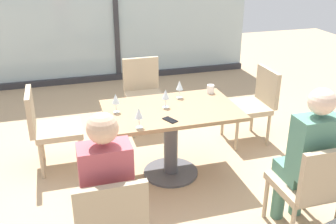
# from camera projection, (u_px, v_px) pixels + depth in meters

# --- Properties ---
(ground_plane) EXTENTS (12.00, 12.00, 0.00)m
(ground_plane) POSITION_uv_depth(u_px,v_px,m) (171.00, 173.00, 4.07)
(ground_plane) COLOR tan
(window_wall_backdrop) EXTENTS (4.63, 0.10, 2.70)m
(window_wall_backdrop) POSITION_uv_depth(u_px,v_px,m) (115.00, 8.00, 6.40)
(window_wall_backdrop) COLOR #A3B7BC
(window_wall_backdrop) RESTS_ON ground_plane
(dining_table_main) EXTENTS (1.28, 0.82, 0.73)m
(dining_table_main) POSITION_uv_depth(u_px,v_px,m) (171.00, 126.00, 3.85)
(dining_table_main) COLOR #997551
(dining_table_main) RESTS_ON ground_plane
(chair_front_right) EXTENTS (0.46, 0.50, 0.87)m
(chair_front_right) POSITION_uv_depth(u_px,v_px,m) (312.00, 184.00, 3.01)
(chair_front_right) COLOR tan
(chair_front_right) RESTS_ON ground_plane
(chair_front_left) EXTENTS (0.46, 0.50, 0.87)m
(chair_front_left) POSITION_uv_depth(u_px,v_px,m) (110.00, 221.00, 2.61)
(chair_front_left) COLOR tan
(chair_front_left) RESTS_ON ground_plane
(chair_far_left) EXTENTS (0.50, 0.46, 0.87)m
(chair_far_left) POSITION_uv_depth(u_px,v_px,m) (48.00, 125.00, 3.99)
(chair_far_left) COLOR tan
(chair_far_left) RESTS_ON ground_plane
(chair_far_right) EXTENTS (0.50, 0.46, 0.87)m
(chair_far_right) POSITION_uv_depth(u_px,v_px,m) (255.00, 101.00, 4.58)
(chair_far_right) COLOR tan
(chair_far_right) RESTS_ON ground_plane
(chair_near_window) EXTENTS (0.46, 0.51, 0.87)m
(chair_near_window) POSITION_uv_depth(u_px,v_px,m) (144.00, 90.00, 4.92)
(chair_near_window) COLOR tan
(chair_near_window) RESTS_ON ground_plane
(person_front_right) EXTENTS (0.34, 0.39, 1.26)m
(person_front_right) POSITION_uv_depth(u_px,v_px,m) (308.00, 154.00, 3.03)
(person_front_right) COLOR #4C7F6B
(person_front_right) RESTS_ON ground_plane
(person_front_left) EXTENTS (0.34, 0.39, 1.26)m
(person_front_left) POSITION_uv_depth(u_px,v_px,m) (106.00, 186.00, 2.63)
(person_front_left) COLOR #B24C56
(person_front_left) RESTS_ON ground_plane
(wine_glass_0) EXTENTS (0.07, 0.07, 0.18)m
(wine_glass_0) POSITION_uv_depth(u_px,v_px,m) (180.00, 86.00, 3.98)
(wine_glass_0) COLOR silver
(wine_glass_0) RESTS_ON dining_table_main
(wine_glass_1) EXTENTS (0.07, 0.07, 0.18)m
(wine_glass_1) POSITION_uv_depth(u_px,v_px,m) (139.00, 114.00, 3.33)
(wine_glass_1) COLOR silver
(wine_glass_1) RESTS_ON dining_table_main
(wine_glass_2) EXTENTS (0.07, 0.07, 0.18)m
(wine_glass_2) POSITION_uv_depth(u_px,v_px,m) (166.00, 95.00, 3.74)
(wine_glass_2) COLOR silver
(wine_glass_2) RESTS_ON dining_table_main
(wine_glass_3) EXTENTS (0.07, 0.07, 0.18)m
(wine_glass_3) POSITION_uv_depth(u_px,v_px,m) (116.00, 99.00, 3.64)
(wine_glass_3) COLOR silver
(wine_glass_3) RESTS_ON dining_table_main
(coffee_cup) EXTENTS (0.08, 0.08, 0.09)m
(coffee_cup) POSITION_uv_depth(u_px,v_px,m) (210.00, 89.00, 4.14)
(coffee_cup) COLOR white
(coffee_cup) RESTS_ON dining_table_main
(cell_phone_on_table) EXTENTS (0.12, 0.16, 0.01)m
(cell_phone_on_table) POSITION_uv_depth(u_px,v_px,m) (170.00, 120.00, 3.52)
(cell_phone_on_table) COLOR black
(cell_phone_on_table) RESTS_ON dining_table_main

